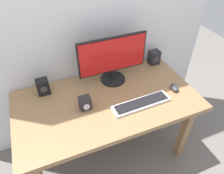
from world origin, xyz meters
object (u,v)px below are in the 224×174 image
Objects in this scene: monitor at (113,58)px; keyboard_primary at (141,103)px; mouse at (175,88)px; audio_controller at (85,103)px; speaker_right at (154,57)px; speaker_left at (43,87)px; desk at (107,107)px.

monitor reaches higher than keyboard_primary.
mouse is 0.99× the size of audio_controller.
monitor is 4.25× the size of speaker_right.
monitor reaches higher than speaker_left.
speaker_right is at bearing 50.29° from keyboard_primary.
monitor is 0.62m from speaker_left.
mouse is 1.10m from speaker_left.
audio_controller is at bearing -169.51° from mouse.
audio_controller is (-0.33, -0.25, -0.17)m from monitor.
monitor is 0.58m from mouse.
mouse is 0.42m from speaker_right.
speaker_right is 1.33× the size of audio_controller.
speaker_left is at bearing 147.91° from keyboard_primary.
keyboard_primary is 3.44× the size of speaker_left.
mouse reaches higher than desk.
desk is 3.07× the size of keyboard_primary.
audio_controller reaches higher than desk.
monitor is 5.67× the size of audio_controller.
speaker_right reaches higher than speaker_left.
keyboard_primary is at bearing -34.38° from desk.
audio_controller is at bearing -142.62° from monitor.
audio_controller is (-0.19, -0.02, 0.14)m from desk.
desk is at bearing -173.60° from mouse.
speaker_right is (0.62, 0.31, 0.16)m from desk.
speaker_left is (-0.46, 0.27, 0.16)m from desk.
speaker_left is (-0.60, 0.04, -0.15)m from monitor.
keyboard_primary is 0.61m from speaker_right.
keyboard_primary is 3.41× the size of speaker_right.
audio_controller is (-0.77, 0.08, 0.03)m from mouse.
desk is at bearing -153.18° from speaker_right.
mouse is 0.77m from audio_controller.
desk is at bearing 145.62° from keyboard_primary.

